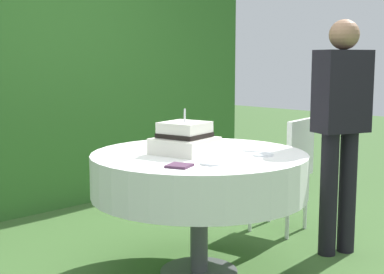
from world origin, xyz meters
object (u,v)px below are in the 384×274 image
Objects in this scene: garden_chair at (288,164)px; standing_person at (341,121)px; serving_plate_far at (263,155)px; napkin_stack at (179,166)px; cake_table at (199,174)px; wedding_cake at (185,139)px; serving_plate_near at (253,150)px; serving_plate_left at (212,163)px.

standing_person is at bearing -105.22° from garden_chair.
standing_person is (0.74, -0.08, 0.15)m from serving_plate_far.
garden_chair is (1.47, 0.35, -0.24)m from napkin_stack.
napkin_stack is (-0.39, -0.23, 0.14)m from cake_table.
wedding_cake is 0.24× the size of standing_person.
serving_plate_near is 1.04× the size of serving_plate_far.
serving_plate_left is at bearing 176.62° from serving_plate_far.
serving_plate_left is at bearing -111.15° from wedding_cake.
standing_person is at bearing -23.38° from cake_table.
cake_table is 10.34× the size of serving_plate_left.
serving_plate_left is 0.14× the size of garden_chair.
wedding_cake is at bearing 125.72° from serving_plate_far.
serving_plate_near is at bearing 57.57° from serving_plate_far.
serving_plate_far is at bearing -57.54° from cake_table.
napkin_stack reaches higher than serving_plate_left.
napkin_stack is (-0.69, -0.06, 0.00)m from serving_plate_near.
serving_plate_near is 0.70m from napkin_stack.
cake_table is at bearing -40.06° from wedding_cake.
garden_chair is (1.16, 0.05, -0.32)m from wedding_cake.
standing_person is (0.64, -0.24, 0.15)m from serving_plate_near.
wedding_cake is at bearing 42.56° from napkin_stack.
cake_table is 0.83× the size of standing_person.
serving_plate_near is 0.70m from standing_person.
cake_table is at bearing 55.48° from serving_plate_left.
standing_person is at bearing -7.51° from napkin_stack.
serving_plate_near is (0.31, -0.17, 0.14)m from cake_table.
standing_person reaches higher than serving_plate_far.
wedding_cake reaches higher than cake_table.
garden_chair is (0.78, 0.28, -0.24)m from serving_plate_near.
napkin_stack is 1.35m from standing_person.
garden_chair is at bearing 19.88° from serving_plate_near.
serving_plate_near is at bearing 14.31° from serving_plate_left.
serving_plate_near is 0.53m from serving_plate_left.
wedding_cake is 3.21× the size of napkin_stack.
serving_plate_left is (-0.14, -0.36, -0.08)m from wedding_cake.
standing_person reaches higher than serving_plate_near.
cake_table is 0.41m from serving_plate_far.
serving_plate_far is at bearing -153.53° from garden_chair.
serving_plate_far is (0.21, -0.33, 0.14)m from cake_table.
garden_chair is at bearing 2.68° from wedding_cake.
napkin_stack reaches higher than serving_plate_far.
napkin_stack is (-0.32, -0.29, -0.08)m from wedding_cake.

